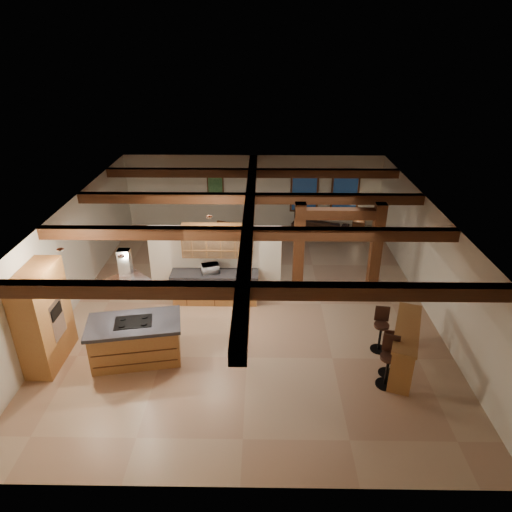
{
  "coord_description": "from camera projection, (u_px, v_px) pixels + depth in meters",
  "views": [
    {
      "loc": [
        0.35,
        -11.32,
        7.04
      ],
      "look_at": [
        0.18,
        0.5,
        1.29
      ],
      "focal_mm": 32.0,
      "sensor_mm": 36.0,
      "label": 1
    }
  ],
  "objects": [
    {
      "name": "microwave",
      "position": [
        210.0,
        269.0,
        12.91
      ],
      "size": [
        0.55,
        0.45,
        0.27
      ],
      "primitive_type": "imported",
      "rotation": [
        0.0,
        0.0,
        3.44
      ],
      "color": "silver",
      "rests_on": "back_counter"
    },
    {
      "name": "ceiling_beams",
      "position": [
        249.0,
        214.0,
        12.06
      ],
      "size": [
        10.0,
        12.0,
        0.28
      ],
      "color": "#3A1B0E",
      "rests_on": "room_walls"
    },
    {
      "name": "side_table",
      "position": [
        358.0,
        227.0,
        17.75
      ],
      "size": [
        0.54,
        0.54,
        0.58
      ],
      "primitive_type": "cube",
      "rotation": [
        0.0,
        0.0,
        -0.18
      ],
      "color": "#3A1B0E",
      "rests_on": "ground"
    },
    {
      "name": "framed_art",
      "position": [
        215.0,
        186.0,
        17.88
      ],
      "size": [
        0.65,
        0.05,
        0.85
      ],
      "color": "#3A1B0E",
      "rests_on": "room_walls"
    },
    {
      "name": "table_lamp",
      "position": [
        359.0,
        215.0,
        17.54
      ],
      "size": [
        0.25,
        0.25,
        0.29
      ],
      "color": "black",
      "rests_on": "side_table"
    },
    {
      "name": "back_windows",
      "position": [
        325.0,
        191.0,
        17.91
      ],
      "size": [
        2.7,
        0.07,
        1.7
      ],
      "color": "#3A1B0E",
      "rests_on": "room_walls"
    },
    {
      "name": "recessed_cans",
      "position": [
        135.0,
        239.0,
        10.31
      ],
      "size": [
        3.16,
        2.46,
        0.03
      ],
      "color": "silver",
      "rests_on": "room_walls"
    },
    {
      "name": "back_counter",
      "position": [
        215.0,
        287.0,
        13.17
      ],
      "size": [
        2.5,
        0.66,
        0.94
      ],
      "color": "olive",
      "rests_on": "ground"
    },
    {
      "name": "kitchen_island",
      "position": [
        136.0,
        340.0,
        10.77
      ],
      "size": [
        2.32,
        1.51,
        1.07
      ],
      "color": "olive",
      "rests_on": "ground"
    },
    {
      "name": "range_hood",
      "position": [
        129.0,
        295.0,
        10.23
      ],
      "size": [
        1.1,
        1.1,
        1.4
      ],
      "color": "silver",
      "rests_on": "room_walls"
    },
    {
      "name": "bar_stool_b",
      "position": [
        389.0,
        353.0,
        10.31
      ],
      "size": [
        0.38,
        0.39,
        1.08
      ],
      "color": "black",
      "rests_on": "ground"
    },
    {
      "name": "dining_chairs",
      "position": [
        238.0,
        248.0,
        15.1
      ],
      "size": [
        2.56,
        2.56,
        1.31
      ],
      "color": "#3A1B0E",
      "rests_on": "ground"
    },
    {
      "name": "ground",
      "position": [
        250.0,
        303.0,
        13.27
      ],
      "size": [
        12.0,
        12.0,
        0.0
      ],
      "primitive_type": "plane",
      "color": "tan",
      "rests_on": "ground"
    },
    {
      "name": "pantry_cabinet",
      "position": [
        43.0,
        317.0,
        10.47
      ],
      "size": [
        0.67,
        1.6,
        2.4
      ],
      "color": "olive",
      "rests_on": "ground"
    },
    {
      "name": "bar_counter",
      "position": [
        406.0,
        340.0,
        10.43
      ],
      "size": [
        1.21,
        2.16,
        1.11
      ],
      "color": "olive",
      "rests_on": "ground"
    },
    {
      "name": "bar_stool_a",
      "position": [
        388.0,
        361.0,
        9.94
      ],
      "size": [
        0.45,
        0.46,
        1.22
      ],
      "color": "black",
      "rests_on": "ground"
    },
    {
      "name": "sofa",
      "position": [
        320.0,
        226.0,
        17.76
      ],
      "size": [
        2.27,
        1.54,
        0.62
      ],
      "primitive_type": "imported",
      "rotation": [
        0.0,
        0.0,
        2.77
      ],
      "color": "black",
      "rests_on": "ground"
    },
    {
      "name": "timber_posts",
      "position": [
        338.0,
        241.0,
        12.91
      ],
      "size": [
        2.5,
        0.3,
        2.9
      ],
      "color": "#3A1B0E",
      "rests_on": "ground"
    },
    {
      "name": "dining_table",
      "position": [
        239.0,
        258.0,
        15.25
      ],
      "size": [
        2.04,
        1.42,
        0.65
      ],
      "primitive_type": "imported",
      "rotation": [
        0.0,
        0.0,
        -0.22
      ],
      "color": "#3C1F0F",
      "rests_on": "ground"
    },
    {
      "name": "upper_display_cabinet",
      "position": [
        214.0,
        241.0,
        12.75
      ],
      "size": [
        1.8,
        0.36,
        0.95
      ],
      "color": "olive",
      "rests_on": "partition_wall"
    },
    {
      "name": "room_walls",
      "position": [
        249.0,
        248.0,
        12.49
      ],
      "size": [
        12.0,
        12.0,
        12.0
      ],
      "color": "beige",
      "rests_on": "ground"
    },
    {
      "name": "bar_stool_c",
      "position": [
        381.0,
        329.0,
        11.09
      ],
      "size": [
        0.4,
        0.41,
        1.15
      ],
      "color": "black",
      "rests_on": "ground"
    },
    {
      "name": "partition_wall",
      "position": [
        216.0,
        262.0,
        13.25
      ],
      "size": [
        3.8,
        0.18,
        2.2
      ],
      "primitive_type": "cube",
      "color": "beige",
      "rests_on": "ground"
    }
  ]
}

